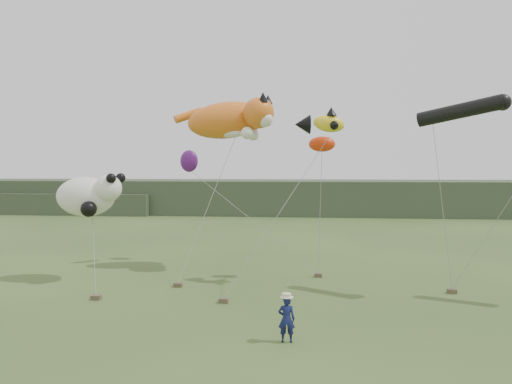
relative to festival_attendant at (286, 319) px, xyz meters
The scene contains 8 objects.
ground 1.38m from the festival_attendant, 107.86° to the left, with size 120.00×120.00×0.00m, color #385123.
headland 45.94m from the festival_attendant, 94.33° to the left, with size 90.00×13.00×4.00m.
festival_attendant is the anchor object (origin of this frame).
sandbag_anchors 6.65m from the festival_attendant, 104.53° to the left, with size 15.62×5.71×0.19m.
cat_kite 14.24m from the festival_attendant, 106.63° to the left, with size 5.92×3.35×2.64m.
fish_kite 10.91m from the festival_attendant, 82.26° to the left, with size 2.50×1.65×1.28m.
panda_kite 13.26m from the festival_attendant, 142.31° to the left, with size 3.46×2.23×2.15m.
misc_kites 13.45m from the festival_attendant, 104.96° to the left, with size 9.01×4.95×1.82m.
Camera 1 is at (1.10, -16.80, 5.57)m, focal length 35.00 mm.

